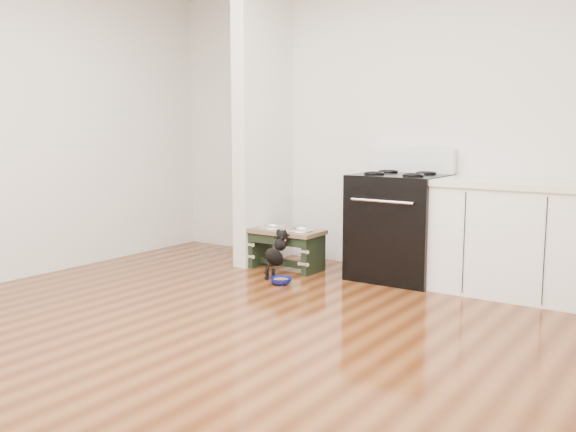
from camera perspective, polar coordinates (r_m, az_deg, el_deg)
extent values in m
plane|color=#49210D|center=(4.14, -6.40, -10.83)|extent=(5.00, 5.00, 0.00)
plane|color=silver|center=(6.04, 9.23, 8.05)|extent=(5.00, 0.00, 5.00)
cube|color=silver|center=(6.30, -2.17, 8.14)|extent=(0.15, 0.80, 2.70)
cube|color=black|center=(5.69, 9.83, -0.96)|extent=(0.76, 0.65, 0.92)
cube|color=black|center=(5.42, 8.44, -2.02)|extent=(0.58, 0.02, 0.50)
cylinder|color=silver|center=(5.34, 8.32, 1.31)|extent=(0.56, 0.02, 0.02)
cube|color=white|center=(5.88, 11.08, 4.88)|extent=(0.76, 0.08, 0.22)
torus|color=black|center=(5.58, 7.66, 3.80)|extent=(0.18, 0.18, 0.02)
torus|color=black|center=(5.43, 11.06, 3.60)|extent=(0.18, 0.18, 0.02)
torus|color=black|center=(5.84, 8.90, 3.95)|extent=(0.18, 0.18, 0.02)
torus|color=black|center=(5.69, 12.18, 3.77)|extent=(0.18, 0.18, 0.02)
cube|color=white|center=(5.39, 19.45, -2.12)|extent=(1.20, 0.60, 0.86)
cube|color=beige|center=(5.33, 19.67, 2.70)|extent=(1.24, 0.64, 0.05)
cube|color=black|center=(5.22, 18.50, -6.66)|extent=(1.20, 0.06, 0.10)
cube|color=black|center=(6.19, -2.48, -2.84)|extent=(0.06, 0.33, 0.34)
cube|color=black|center=(5.85, 2.28, -3.47)|extent=(0.06, 0.33, 0.34)
cube|color=black|center=(5.87, -1.01, -2.16)|extent=(0.55, 0.03, 0.09)
cube|color=black|center=(6.04, -0.17, -4.21)|extent=(0.55, 0.06, 0.06)
cube|color=brown|center=(5.98, -0.17, -1.37)|extent=(0.69, 0.37, 0.04)
cylinder|color=silver|center=(6.08, -1.42, -1.21)|extent=(0.24, 0.24, 0.04)
cylinder|color=silver|center=(5.90, 1.12, -1.49)|extent=(0.24, 0.24, 0.04)
torus|color=silver|center=(6.07, -1.42, -1.00)|extent=(0.27, 0.27, 0.02)
torus|color=silver|center=(5.89, 1.12, -1.28)|extent=(0.27, 0.27, 0.02)
cylinder|color=black|center=(5.65, -1.87, -5.12)|extent=(0.03, 0.03, 0.10)
cylinder|color=black|center=(5.61, -1.33, -5.20)|extent=(0.03, 0.03, 0.10)
sphere|color=black|center=(5.65, -1.93, -5.54)|extent=(0.04, 0.04, 0.04)
sphere|color=black|center=(5.62, -1.38, -5.63)|extent=(0.04, 0.04, 0.04)
ellipsoid|color=black|center=(5.66, -1.21, -3.68)|extent=(0.12, 0.28, 0.25)
sphere|color=black|center=(5.71, -0.69, -2.55)|extent=(0.11, 0.11, 0.11)
sphere|color=black|center=(5.72, -0.50, -1.75)|extent=(0.10, 0.10, 0.10)
sphere|color=black|center=(5.79, -0.38, -1.63)|extent=(0.03, 0.03, 0.03)
sphere|color=black|center=(5.76, 0.14, -1.69)|extent=(0.03, 0.03, 0.03)
cylinder|color=black|center=(5.59, -1.86, -4.67)|extent=(0.02, 0.08, 0.09)
torus|color=#C1395C|center=(5.72, -0.58, -2.15)|extent=(0.09, 0.06, 0.09)
imported|color=navy|center=(5.47, -0.64, -5.80)|extent=(0.19, 0.19, 0.06)
cylinder|color=#543018|center=(5.47, -0.64, -5.75)|extent=(0.12, 0.12, 0.02)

